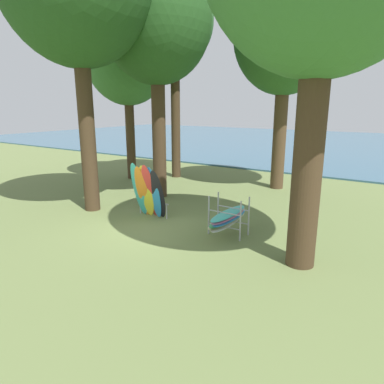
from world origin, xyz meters
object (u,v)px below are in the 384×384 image
object	(u,v)px
tree_mid_behind	(127,56)
tree_far_left_back	(286,35)
board_storage_rack	(228,218)
tree_deep_back	(156,21)
tree_far_right_back	(175,22)
leaning_board_pile	(148,192)

from	to	relation	value
tree_mid_behind	tree_far_left_back	distance (m)	7.95
tree_far_left_back	board_storage_rack	distance (m)	9.57
tree_mid_behind	tree_deep_back	world-z (taller)	tree_deep_back
tree_far_right_back	tree_deep_back	bearing A→B (deg)	-63.60
tree_far_left_back	leaning_board_pile	distance (m)	9.60
board_storage_rack	leaning_board_pile	bearing A→B (deg)	-178.01
board_storage_rack	tree_far_right_back	bearing A→B (deg)	136.08
tree_far_right_back	leaning_board_pile	size ratio (longest dim) A/B	5.19
tree_deep_back	board_storage_rack	size ratio (longest dim) A/B	4.68
tree_far_left_back	tree_deep_back	world-z (taller)	tree_deep_back
leaning_board_pile	board_storage_rack	world-z (taller)	leaning_board_pile
tree_deep_back	leaning_board_pile	size ratio (longest dim) A/B	4.87
tree_far_right_back	board_storage_rack	xyz separation A→B (m)	(6.71, -6.46, -7.60)
tree_mid_behind	tree_far_left_back	xyz separation A→B (m)	(7.63, 2.18, 0.57)
board_storage_rack	tree_far_left_back	bearing A→B (deg)	97.68
tree_far_left_back	tree_deep_back	distance (m)	5.85
tree_mid_behind	tree_far_right_back	world-z (taller)	tree_far_right_back
tree_far_left_back	leaning_board_pile	bearing A→B (deg)	-107.58
tree_far_right_back	board_storage_rack	size ratio (longest dim) A/B	4.98
tree_deep_back	board_storage_rack	xyz separation A→B (m)	(4.77, -2.56, -6.73)
tree_far_right_back	board_storage_rack	world-z (taller)	tree_far_right_back
tree_deep_back	leaning_board_pile	distance (m)	7.03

